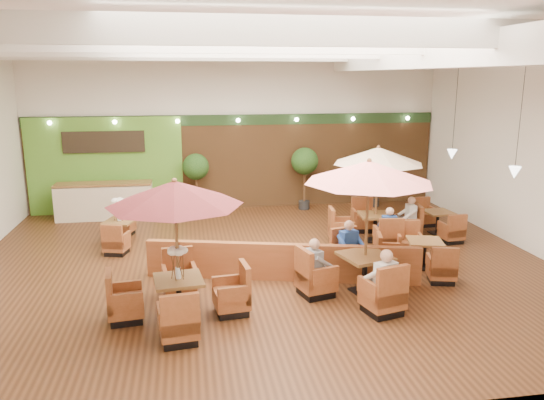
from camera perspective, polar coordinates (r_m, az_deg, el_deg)
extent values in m
plane|color=#381E0F|center=(13.04, -0.95, -6.98)|extent=(14.00, 14.00, 0.00)
cube|color=silver|center=(18.28, -3.75, 7.68)|extent=(14.00, 0.04, 5.50)
cube|color=silver|center=(6.59, 6.56, -2.23)|extent=(14.00, 0.04, 5.50)
cube|color=silver|center=(15.05, 26.52, 5.15)|extent=(0.04, 12.00, 5.50)
cube|color=white|center=(12.28, -1.06, 17.89)|extent=(14.00, 12.00, 0.04)
cube|color=brown|center=(18.37, -3.67, 4.09)|extent=(13.90, 0.10, 3.20)
cube|color=#1E3819|center=(18.18, -3.74, 8.60)|extent=(13.90, 0.12, 0.35)
cube|color=#54932A|center=(18.41, -17.44, 3.53)|extent=(5.00, 0.08, 3.20)
cube|color=black|center=(18.22, -17.64, 5.97)|extent=(2.60, 0.08, 0.70)
cube|color=white|center=(13.21, 14.68, 14.75)|extent=(0.60, 11.00, 0.60)
cube|color=white|center=(8.33, 3.11, 17.69)|extent=(13.60, 0.12, 0.45)
cube|color=white|center=(10.97, -0.03, 16.62)|extent=(13.60, 0.12, 0.45)
cube|color=white|center=(13.54, -1.87, 15.96)|extent=(13.60, 0.12, 0.45)
cube|color=white|center=(16.22, -3.16, 15.48)|extent=(13.60, 0.12, 0.45)
cylinder|color=black|center=(13.45, 25.29, 9.42)|extent=(0.01, 0.01, 3.20)
cone|color=white|center=(13.62, 24.64, 2.71)|extent=(0.28, 0.28, 0.28)
cylinder|color=black|center=(16.02, 19.21, 10.34)|extent=(0.01, 0.01, 3.20)
cone|color=white|center=(16.16, 18.78, 4.68)|extent=(0.28, 0.28, 0.28)
sphere|color=#FFEAC6|center=(18.36, -22.81, 7.66)|extent=(0.14, 0.14, 0.14)
sphere|color=#FFEAC6|center=(18.01, -16.56, 8.05)|extent=(0.14, 0.14, 0.14)
sphere|color=#FFEAC6|center=(17.87, -10.13, 8.35)|extent=(0.14, 0.14, 0.14)
sphere|color=#FFEAC6|center=(17.96, -3.67, 8.55)|extent=(0.14, 0.14, 0.14)
sphere|color=#FFEAC6|center=(18.26, 2.66, 8.63)|extent=(0.14, 0.14, 0.14)
sphere|color=#FFEAC6|center=(18.77, 8.71, 8.62)|extent=(0.14, 0.14, 0.14)
sphere|color=#FFEAC6|center=(19.48, 14.38, 8.53)|extent=(0.14, 0.14, 0.14)
cube|color=beige|center=(17.85, -17.54, -0.20)|extent=(3.00, 0.70, 1.10)
cube|color=brown|center=(17.73, -17.67, 1.68)|extent=(3.00, 0.75, 0.06)
cube|color=brown|center=(11.97, 1.03, -6.67)|extent=(6.01, 1.73, 0.85)
cube|color=brown|center=(10.23, -10.03, -8.47)|extent=(0.99, 0.99, 0.06)
cylinder|color=black|center=(10.37, -9.95, -10.35)|extent=(0.10, 0.10, 0.69)
cube|color=black|center=(10.52, -9.87, -12.17)|extent=(0.52, 0.52, 0.04)
cube|color=brown|center=(9.50, -9.98, -13.12)|extent=(0.72, 0.72, 0.33)
cube|color=brown|center=(9.12, -10.28, -12.11)|extent=(0.66, 0.18, 0.73)
cube|color=brown|center=(9.39, -11.91, -12.13)|extent=(0.15, 0.58, 0.29)
cube|color=brown|center=(9.44, -8.16, -11.83)|extent=(0.15, 0.58, 0.29)
cube|color=black|center=(9.61, -9.92, -14.41)|extent=(0.64, 0.64, 0.15)
cube|color=brown|center=(11.32, -9.90, -8.70)|extent=(0.72, 0.72, 0.33)
cube|color=brown|center=(11.46, -9.79, -6.74)|extent=(0.66, 0.18, 0.73)
cube|color=brown|center=(11.27, -8.40, -7.59)|extent=(0.15, 0.58, 0.29)
cube|color=brown|center=(11.22, -11.49, -7.82)|extent=(0.15, 0.58, 0.29)
cube|color=black|center=(11.41, -9.85, -9.82)|extent=(0.64, 0.64, 0.15)
cube|color=brown|center=(10.47, -15.47, -10.85)|extent=(0.72, 0.72, 0.33)
cube|color=brown|center=(10.29, -14.08, -9.30)|extent=(0.18, 0.66, 0.73)
cube|color=brown|center=(10.67, -15.57, -9.17)|extent=(0.58, 0.15, 0.29)
cube|color=brown|center=(10.11, -15.51, -10.45)|extent=(0.58, 0.15, 0.29)
cube|color=black|center=(10.57, -15.39, -12.04)|extent=(0.64, 0.64, 0.15)
cube|color=brown|center=(10.43, -4.39, -10.49)|extent=(0.72, 0.72, 0.33)
cube|color=brown|center=(10.32, -5.94, -8.89)|extent=(0.18, 0.66, 0.73)
cube|color=brown|center=(10.07, -4.05, -10.07)|extent=(0.58, 0.15, 0.29)
cube|color=brown|center=(10.62, -4.75, -8.82)|extent=(0.58, 0.15, 0.29)
cube|color=black|center=(10.53, -4.36, -11.68)|extent=(0.64, 0.64, 0.15)
cylinder|color=brown|center=(10.04, -10.16, -5.53)|extent=(0.06, 0.06, 2.61)
cone|color=#4D1619|center=(9.75, -10.42, 0.75)|extent=(2.51, 2.51, 0.45)
sphere|color=brown|center=(9.70, -10.48, 2.08)|extent=(0.10, 0.10, 0.10)
cylinder|color=silver|center=(10.18, -10.06, -7.73)|extent=(0.10, 0.10, 0.22)
cube|color=brown|center=(11.36, 10.00, -5.98)|extent=(1.16, 1.16, 0.07)
cylinder|color=black|center=(11.49, 9.92, -7.82)|extent=(0.11, 0.11, 0.74)
cube|color=black|center=(11.64, 9.85, -9.61)|extent=(0.61, 0.61, 0.04)
cube|color=brown|center=(10.60, 11.79, -10.20)|extent=(0.84, 0.84, 0.36)
cube|color=brown|center=(10.21, 12.05, -9.12)|extent=(0.70, 0.28, 0.78)
cube|color=brown|center=(10.34, 10.38, -9.41)|extent=(0.24, 0.62, 0.31)
cube|color=brown|center=(10.70, 13.27, -8.76)|extent=(0.24, 0.62, 0.31)
cube|color=black|center=(10.71, 11.73, -11.46)|extent=(0.75, 0.75, 0.16)
cube|color=brown|center=(12.46, 8.32, -6.46)|extent=(0.84, 0.84, 0.36)
cube|color=brown|center=(12.63, 8.31, -4.59)|extent=(0.70, 0.28, 0.78)
cube|color=brown|center=(12.56, 9.60, -5.27)|extent=(0.24, 0.62, 0.31)
cube|color=brown|center=(12.23, 7.06, -5.70)|extent=(0.24, 0.62, 0.31)
cube|color=black|center=(12.55, 8.28, -7.56)|extent=(0.75, 0.75, 0.16)
cube|color=brown|center=(11.23, 4.74, -8.59)|extent=(0.84, 0.84, 0.36)
cube|color=brown|center=(11.11, 6.28, -7.03)|extent=(0.28, 0.70, 0.78)
cube|color=brown|center=(11.42, 3.98, -7.01)|extent=(0.62, 0.24, 0.31)
cube|color=brown|center=(10.89, 5.58, -8.07)|extent=(0.62, 0.24, 0.31)
cube|color=black|center=(11.33, 4.71, -9.80)|extent=(0.75, 0.75, 0.16)
cylinder|color=brown|center=(11.18, 10.12, -3.12)|extent=(0.06, 0.06, 2.79)
cone|color=#EE7472|center=(10.91, 10.38, 3.01)|extent=(2.67, 2.67, 0.45)
sphere|color=brown|center=(10.87, 10.43, 4.20)|extent=(0.10, 0.10, 0.10)
cube|color=brown|center=(14.93, 11.08, -1.61)|extent=(0.97, 0.97, 0.06)
cylinder|color=black|center=(15.03, 11.02, -2.94)|extent=(0.10, 0.10, 0.68)
cube|color=black|center=(15.13, 10.96, -4.26)|extent=(0.52, 0.52, 0.04)
cube|color=brown|center=(14.17, 12.37, -4.30)|extent=(0.71, 0.71, 0.33)
cube|color=brown|center=(13.86, 12.95, -3.39)|extent=(0.65, 0.18, 0.72)
cube|color=brown|center=(14.04, 11.22, -3.53)|extent=(0.15, 0.57, 0.29)
cube|color=brown|center=(14.19, 13.58, -3.47)|extent=(0.15, 0.57, 0.29)
cube|color=black|center=(14.24, 12.32, -5.21)|extent=(0.63, 0.63, 0.14)
cube|color=brown|center=(15.94, 9.80, -2.23)|extent=(0.71, 0.71, 0.33)
cube|color=brown|center=(16.09, 9.43, -0.92)|extent=(0.65, 0.18, 0.72)
cube|color=brown|center=(15.95, 10.88, -1.49)|extent=(0.15, 0.57, 0.29)
cube|color=brown|center=(15.82, 8.77, -1.53)|extent=(0.15, 0.57, 0.29)
cube|color=black|center=(16.00, 9.76, -3.05)|extent=(0.63, 0.63, 0.14)
cube|color=brown|center=(14.74, 7.41, -3.41)|extent=(0.71, 0.71, 0.33)
cube|color=brown|center=(14.76, 8.41, -2.17)|extent=(0.18, 0.65, 0.72)
cube|color=brown|center=(14.97, 7.24, -2.33)|extent=(0.57, 0.15, 0.29)
cube|color=brown|center=(14.40, 7.64, -2.96)|extent=(0.57, 0.15, 0.29)
cube|color=black|center=(14.81, 7.39, -4.29)|extent=(0.63, 0.63, 0.14)
cube|color=brown|center=(15.41, 14.44, -3.00)|extent=(0.71, 0.71, 0.33)
cube|color=brown|center=(15.20, 13.63, -1.96)|extent=(0.18, 0.65, 0.72)
cube|color=brown|center=(15.08, 14.81, -2.55)|extent=(0.57, 0.15, 0.29)
cube|color=brown|center=(15.63, 14.17, -1.96)|extent=(0.57, 0.15, 0.29)
cube|color=black|center=(15.48, 14.39, -3.84)|extent=(0.63, 0.63, 0.14)
cylinder|color=brown|center=(14.81, 11.17, 0.45)|extent=(0.06, 0.06, 2.59)
cone|color=beige|center=(14.61, 11.36, 4.71)|extent=(2.48, 2.48, 0.45)
sphere|color=brown|center=(14.57, 11.41, 5.60)|extent=(0.10, 0.10, 0.10)
cube|color=brown|center=(14.98, -16.10, -2.24)|extent=(0.95, 0.95, 0.05)
cylinder|color=black|center=(15.06, -16.02, -3.38)|extent=(0.09, 0.09, 0.59)
cube|color=black|center=(15.15, -15.95, -4.52)|extent=(0.50, 0.50, 0.04)
cube|color=brown|center=(14.28, -16.38, -4.59)|extent=(0.69, 0.69, 0.29)
cube|color=brown|center=(13.98, -16.29, -3.81)|extent=(0.56, 0.24, 0.63)
cube|color=brown|center=(14.33, -17.38, -3.84)|extent=(0.21, 0.49, 0.25)
cube|color=brown|center=(14.12, -15.46, -3.96)|extent=(0.21, 0.49, 0.25)
cube|color=black|center=(14.34, -16.33, -5.37)|extent=(0.61, 0.61, 0.13)
cube|color=brown|center=(15.89, -15.67, -2.74)|extent=(0.69, 0.69, 0.29)
cube|color=brown|center=(16.05, -15.88, -1.61)|extent=(0.56, 0.24, 0.63)
cube|color=brown|center=(15.75, -14.84, -2.16)|extent=(0.21, 0.49, 0.25)
cube|color=brown|center=(15.95, -16.57, -2.08)|extent=(0.21, 0.49, 0.25)
cube|color=black|center=(15.95, -15.62, -3.45)|extent=(0.61, 0.61, 0.13)
cylinder|color=silver|center=(14.95, -16.13, -1.73)|extent=(0.10, 0.10, 0.22)
cube|color=brown|center=(13.11, 16.14, -4.31)|extent=(0.97, 0.97, 0.06)
cylinder|color=black|center=(13.21, 16.05, -5.66)|extent=(0.09, 0.09, 0.62)
cube|color=black|center=(13.31, 15.96, -6.99)|extent=(0.51, 0.51, 0.04)
cube|color=brown|center=(12.48, 17.76, -7.20)|extent=(0.71, 0.71, 0.30)
cube|color=brown|center=(12.22, 18.60, -6.31)|extent=(0.58, 0.24, 0.65)
cube|color=brown|center=(12.36, 16.59, -6.40)|extent=(0.20, 0.51, 0.26)
cube|color=brown|center=(12.48, 19.03, -6.39)|extent=(0.20, 0.51, 0.26)
cube|color=black|center=(12.56, 17.69, -8.12)|extent=(0.63, 0.63, 0.13)
cube|color=brown|center=(13.99, 14.50, -4.78)|extent=(0.71, 0.71, 0.30)
cube|color=brown|center=(14.09, 13.96, -3.43)|extent=(0.58, 0.24, 0.65)
cube|color=brown|center=(13.98, 15.64, -4.06)|extent=(0.20, 0.51, 0.26)
cube|color=brown|center=(13.89, 13.44, -4.04)|extent=(0.20, 0.51, 0.26)
cube|color=black|center=(14.05, 14.45, -5.62)|extent=(0.63, 0.63, 0.13)
cube|color=brown|center=(12.88, 12.44, -6.23)|extent=(0.71, 0.71, 0.30)
cube|color=brown|center=(12.93, 13.38, -4.89)|extent=(0.24, 0.58, 0.65)
cube|color=brown|center=(13.08, 12.34, -5.07)|extent=(0.51, 0.20, 0.26)
cube|color=brown|center=(12.57, 12.63, -5.84)|extent=(0.51, 0.20, 0.26)
cube|color=black|center=(12.95, 12.40, -7.13)|extent=(0.63, 0.63, 0.13)
cube|color=brown|center=(16.10, 17.44, -1.26)|extent=(0.82, 0.82, 0.05)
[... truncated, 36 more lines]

